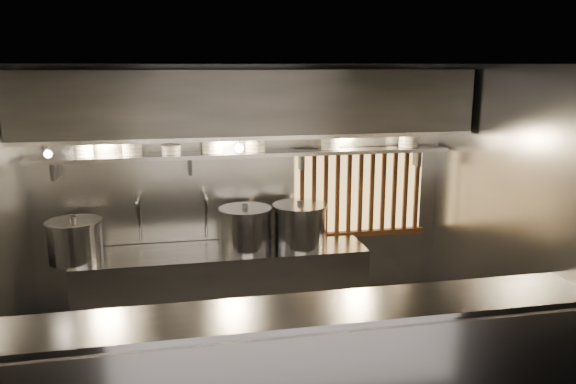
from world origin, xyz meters
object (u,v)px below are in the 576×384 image
object	(u,v)px
heat_lamp	(45,148)
stock_pot_mid	(246,228)
stock_pot_left	(75,241)
pendant_bulb	(239,148)
stock_pot_right	(300,225)

from	to	relation	value
heat_lamp	stock_pot_mid	distance (m)	2.08
stock_pot_left	stock_pot_mid	bearing A→B (deg)	1.32
pendant_bulb	stock_pot_right	size ratio (longest dim) A/B	0.24
heat_lamp	stock_pot_right	size ratio (longest dim) A/B	0.45
heat_lamp	stock_pot_right	bearing A→B (deg)	6.00
pendant_bulb	stock_pot_mid	distance (m)	0.84
heat_lamp	stock_pot_left	bearing A→B (deg)	57.26
heat_lamp	stock_pot_mid	xyz separation A→B (m)	(1.84, 0.27, -0.94)
heat_lamp	stock_pot_mid	bearing A→B (deg)	8.32
heat_lamp	pendant_bulb	xyz separation A→B (m)	(1.80, 0.35, -0.11)
heat_lamp	stock_pot_right	world-z (taller)	heat_lamp
stock_pot_mid	pendant_bulb	bearing A→B (deg)	117.25
pendant_bulb	stock_pot_mid	xyz separation A→B (m)	(0.04, -0.08, -0.84)
pendant_bulb	stock_pot_left	xyz separation A→B (m)	(-1.65, -0.12, -0.85)
stock_pot_mid	heat_lamp	bearing A→B (deg)	-171.68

